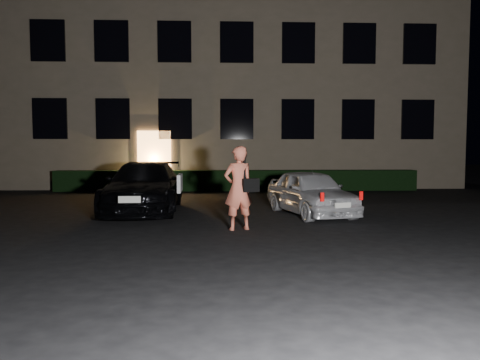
{
  "coord_description": "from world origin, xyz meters",
  "views": [
    {
      "loc": [
        -0.71,
        -8.98,
        1.78
      ],
      "look_at": [
        -0.24,
        2.0,
        1.02
      ],
      "focal_mm": 35.0,
      "sensor_mm": 36.0,
      "label": 1
    }
  ],
  "objects": [
    {
      "name": "ground",
      "position": [
        0.0,
        0.0,
        0.0
      ],
      "size": [
        80.0,
        80.0,
        0.0
      ],
      "primitive_type": "plane",
      "color": "black",
      "rests_on": "ground"
    },
    {
      "name": "building",
      "position": [
        -0.0,
        14.99,
        6.0
      ],
      "size": [
        20.0,
        8.11,
        12.0
      ],
      "color": "#736752",
      "rests_on": "ground"
    },
    {
      "name": "hedge",
      "position": [
        0.0,
        10.5,
        0.42
      ],
      "size": [
        15.0,
        0.7,
        0.85
      ],
      "primitive_type": "cube",
      "color": "black",
      "rests_on": "ground"
    },
    {
      "name": "man",
      "position": [
        -0.31,
        1.09,
        0.91
      ],
      "size": [
        0.85,
        0.65,
        1.82
      ],
      "rotation": [
        0.0,
        0.0,
        3.51
      ],
      "color": "#DF6B50",
      "rests_on": "ground"
    },
    {
      "name": "hatch",
      "position": [
        1.69,
        3.32,
        0.6
      ],
      "size": [
        2.25,
        3.79,
        1.21
      ],
      "rotation": [
        0.0,
        0.0,
        0.25
      ],
      "color": "silver",
      "rests_on": "ground"
    },
    {
      "name": "sedan",
      "position": [
        -2.83,
        4.2,
        0.69
      ],
      "size": [
        2.14,
        4.9,
        1.38
      ],
      "rotation": [
        0.0,
        0.0,
        0.02
      ],
      "color": "black",
      "rests_on": "ground"
    }
  ]
}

